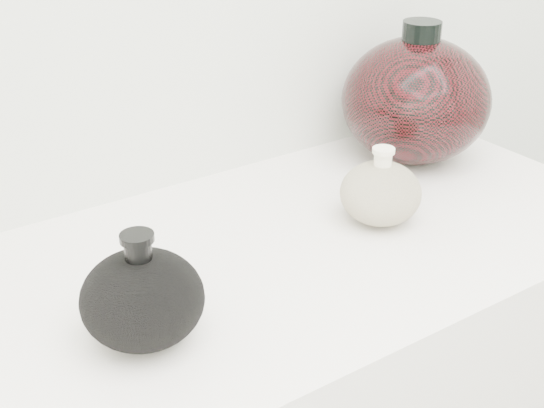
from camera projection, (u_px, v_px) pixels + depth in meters
black_gourd_vase at (142, 298)px, 0.80m from camera, size 0.15×0.15×0.13m
cream_gourd_vase at (381, 192)px, 1.04m from camera, size 0.14×0.14×0.11m
right_round_pot at (416, 100)px, 1.22m from camera, size 0.26×0.26×0.23m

